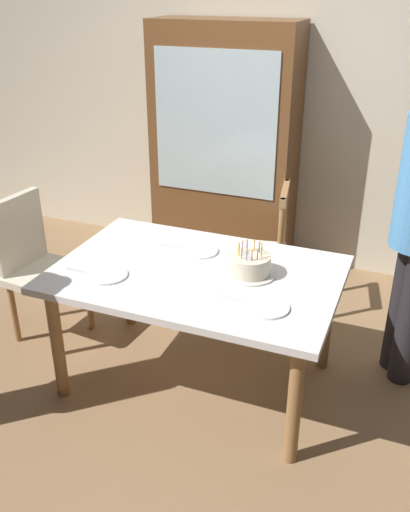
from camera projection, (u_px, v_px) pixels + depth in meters
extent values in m
plane|color=#93704C|center=(197.00, 379.00, 3.35)|extent=(6.40, 6.40, 0.00)
cube|color=beige|center=(288.00, 102.00, 4.31)|extent=(6.40, 0.10, 2.60)
cube|color=white|center=(196.00, 274.00, 3.03)|extent=(1.53, 1.01, 0.04)
cylinder|color=#9E7042|center=(57.00, 344.00, 3.08)|extent=(0.07, 0.07, 0.69)
cylinder|color=#9E7042|center=(294.00, 405.00, 2.64)|extent=(0.07, 0.07, 0.69)
cylinder|color=#9E7042|center=(128.00, 278.00, 3.75)|extent=(0.07, 0.07, 0.69)
cylinder|color=#9E7042|center=(327.00, 318.00, 3.31)|extent=(0.07, 0.07, 0.69)
cylinder|color=silver|center=(249.00, 274.00, 2.98)|extent=(0.28, 0.28, 0.01)
cylinder|color=beige|center=(250.00, 264.00, 2.96)|extent=(0.22, 0.22, 0.10)
cylinder|color=yellow|center=(261.00, 253.00, 2.90)|extent=(0.01, 0.01, 0.05)
sphere|color=#FFC64C|center=(261.00, 247.00, 2.88)|extent=(0.01, 0.01, 0.01)
cylinder|color=#D872CC|center=(261.00, 250.00, 2.94)|extent=(0.01, 0.01, 0.05)
sphere|color=#FFC64C|center=(262.00, 244.00, 2.92)|extent=(0.01, 0.01, 0.01)
cylinder|color=#4C7FE5|center=(259.00, 248.00, 2.96)|extent=(0.01, 0.01, 0.05)
sphere|color=#FFC64C|center=(259.00, 242.00, 2.94)|extent=(0.01, 0.01, 0.01)
cylinder|color=#F2994C|center=(254.00, 246.00, 2.97)|extent=(0.01, 0.01, 0.05)
sphere|color=#FFC64C|center=(255.00, 241.00, 2.96)|extent=(0.01, 0.01, 0.01)
cylinder|color=#D872CC|center=(247.00, 246.00, 2.98)|extent=(0.01, 0.01, 0.05)
sphere|color=#FFC64C|center=(247.00, 240.00, 2.96)|extent=(0.01, 0.01, 0.01)
cylinder|color=#D872CC|center=(242.00, 247.00, 2.97)|extent=(0.01, 0.01, 0.05)
sphere|color=#FFC64C|center=(243.00, 241.00, 2.95)|extent=(0.01, 0.01, 0.01)
cylinder|color=#E54C4C|center=(239.00, 249.00, 2.94)|extent=(0.01, 0.01, 0.05)
sphere|color=#FFC64C|center=(239.00, 244.00, 2.93)|extent=(0.01, 0.01, 0.01)
cylinder|color=yellow|center=(239.00, 251.00, 2.92)|extent=(0.01, 0.01, 0.05)
sphere|color=#FFC64C|center=(239.00, 245.00, 2.91)|extent=(0.01, 0.01, 0.01)
cylinder|color=#F2994C|center=(242.00, 254.00, 2.89)|extent=(0.01, 0.01, 0.05)
sphere|color=#FFC64C|center=(242.00, 248.00, 2.88)|extent=(0.01, 0.01, 0.01)
cylinder|color=#4C7FE5|center=(247.00, 256.00, 2.87)|extent=(0.01, 0.01, 0.05)
sphere|color=#FFC64C|center=(247.00, 250.00, 2.86)|extent=(0.01, 0.01, 0.01)
cylinder|color=#E54C4C|center=(252.00, 256.00, 2.87)|extent=(0.01, 0.01, 0.05)
sphere|color=#FFC64C|center=(252.00, 250.00, 2.85)|extent=(0.01, 0.01, 0.01)
cylinder|color=#D872CC|center=(257.00, 255.00, 2.88)|extent=(0.01, 0.01, 0.05)
sphere|color=#FFC64C|center=(258.00, 249.00, 2.86)|extent=(0.01, 0.01, 0.01)
cylinder|color=white|center=(107.00, 275.00, 2.97)|extent=(0.22, 0.22, 0.01)
cylinder|color=white|center=(199.00, 251.00, 3.24)|extent=(0.22, 0.22, 0.01)
cylinder|color=white|center=(267.00, 307.00, 2.68)|extent=(0.22, 0.22, 0.01)
cube|color=silver|center=(80.00, 271.00, 3.01)|extent=(0.18, 0.02, 0.01)
cube|color=silver|center=(175.00, 246.00, 3.30)|extent=(0.18, 0.04, 0.01)
cube|color=silver|center=(236.00, 300.00, 2.75)|extent=(0.18, 0.04, 0.01)
cube|color=beige|center=(251.00, 256.00, 3.81)|extent=(0.51, 0.51, 0.05)
cylinder|color=#9E7042|center=(230.00, 273.00, 4.10)|extent=(0.04, 0.04, 0.42)
cylinder|color=#9E7042|center=(222.00, 296.00, 3.80)|extent=(0.04, 0.04, 0.42)
cylinder|color=#9E7042|center=(276.00, 278.00, 4.04)|extent=(0.04, 0.04, 0.42)
cylinder|color=#9E7042|center=(272.00, 301.00, 3.74)|extent=(0.04, 0.04, 0.42)
cylinder|color=#9E7042|center=(285.00, 215.00, 3.83)|extent=(0.04, 0.04, 0.50)
cylinder|color=#9E7042|center=(281.00, 236.00, 3.51)|extent=(0.04, 0.04, 0.50)
cube|color=#9E7042|center=(285.00, 193.00, 3.57)|extent=(0.11, 0.40, 0.06)
cube|color=beige|center=(48.00, 275.00, 3.57)|extent=(0.48, 0.48, 0.05)
cylinder|color=#9E7042|center=(55.00, 326.00, 3.47)|extent=(0.04, 0.04, 0.42)
cylinder|color=#9E7042|center=(89.00, 301.00, 3.74)|extent=(0.04, 0.04, 0.42)
cylinder|color=#9E7042|center=(14.00, 313.00, 3.61)|extent=(0.04, 0.04, 0.42)
cylinder|color=#9E7042|center=(50.00, 290.00, 3.88)|extent=(0.04, 0.04, 0.42)
cube|color=beige|center=(19.00, 234.00, 3.54)|extent=(0.09, 0.40, 0.50)
cylinder|color=#262328|center=(401.00, 306.00, 3.28)|extent=(0.14, 0.14, 0.85)
cylinder|color=#262328|center=(410.00, 318.00, 3.17)|extent=(0.14, 0.14, 0.85)
cube|color=brown|center=(225.00, 150.00, 4.36)|extent=(1.10, 0.44, 1.90)
cube|color=silver|center=(215.00, 124.00, 4.06)|extent=(0.94, 0.01, 1.04)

